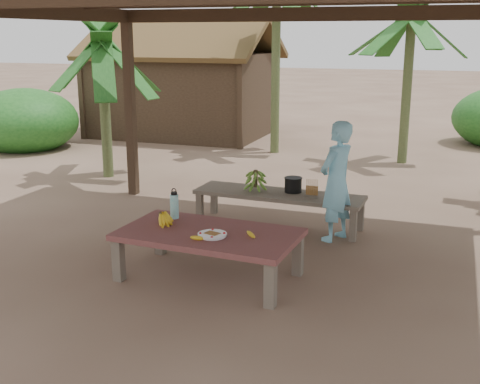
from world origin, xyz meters
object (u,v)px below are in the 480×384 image
(water_flask, at_px, (174,206))
(plate, at_px, (212,235))
(work_table, at_px, (209,238))
(bench, at_px, (279,197))
(cooking_pot, at_px, (293,185))
(ripe_banana_bunch, at_px, (160,218))
(woman, at_px, (336,181))

(water_flask, bearing_deg, plate, -35.26)
(work_table, distance_m, plate, 0.18)
(work_table, bearing_deg, water_flask, 153.06)
(bench, height_order, plate, plate)
(work_table, height_order, cooking_pot, cooking_pot)
(work_table, xyz_separation_m, ripe_banana_bunch, (-0.56, 0.04, 0.14))
(plate, height_order, water_flask, water_flask)
(woman, bearing_deg, cooking_pot, -97.20)
(plate, bearing_deg, work_table, 124.76)
(bench, distance_m, woman, 0.91)
(cooking_pot, xyz_separation_m, woman, (0.63, -0.38, 0.19))
(bench, xyz_separation_m, cooking_pot, (0.16, 0.10, 0.15))
(work_table, height_order, woman, woman)
(cooking_pot, bearing_deg, water_flask, -117.42)
(ripe_banana_bunch, height_order, water_flask, water_flask)
(bench, relative_size, ripe_banana_bunch, 9.01)
(ripe_banana_bunch, bearing_deg, work_table, -4.28)
(bench, xyz_separation_m, woman, (0.79, -0.28, 0.34))
(bench, bearing_deg, cooking_pot, 34.69)
(woman, bearing_deg, work_table, -7.02)
(work_table, bearing_deg, woman, 61.92)
(water_flask, distance_m, cooking_pot, 1.93)
(ripe_banana_bunch, height_order, woman, woman)
(cooking_pot, bearing_deg, plate, -97.08)
(bench, distance_m, plate, 2.05)
(bench, xyz_separation_m, ripe_banana_bunch, (-0.76, -1.87, 0.18))
(ripe_banana_bunch, xyz_separation_m, water_flask, (0.04, 0.26, 0.07))
(cooking_pot, relative_size, woman, 0.15)
(ripe_banana_bunch, xyz_separation_m, cooking_pot, (0.92, 1.97, -0.03))
(cooking_pot, bearing_deg, woman, -31.43)
(ripe_banana_bunch, distance_m, cooking_pot, 2.18)
(cooking_pot, distance_m, woman, 0.76)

